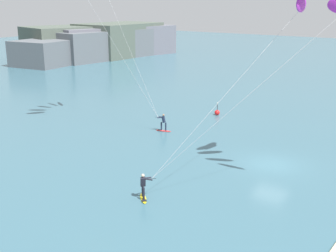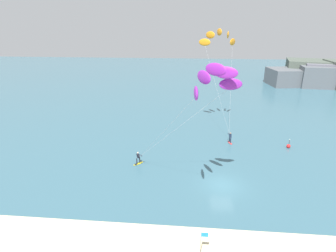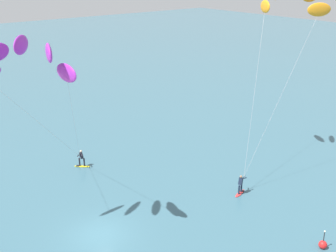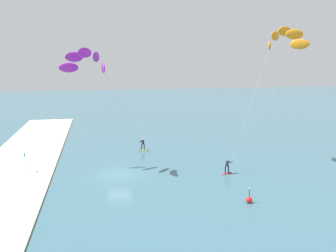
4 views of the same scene
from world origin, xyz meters
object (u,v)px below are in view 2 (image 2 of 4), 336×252
object	(u,v)px
kitesurfer_nearshore	(211,83)
beach_flag	(203,239)
kitesurfer_mid_water	(219,41)
marker_buoy	(289,146)

from	to	relation	value
kitesurfer_nearshore	beach_flag	bearing A→B (deg)	-93.82
kitesurfer_mid_water	kitesurfer_nearshore	bearing A→B (deg)	-96.32
kitesurfer_mid_water	beach_flag	xyz separation A→B (m)	(-2.90, -29.05, -12.75)
kitesurfer_nearshore	beach_flag	xyz separation A→B (m)	(-0.49, -7.29, -10.39)
beach_flag	kitesurfer_mid_water	bearing A→B (deg)	84.31
kitesurfer_mid_water	marker_buoy	world-z (taller)	kitesurfer_mid_water
marker_buoy	beach_flag	distance (m)	24.85
kitesurfer_nearshore	marker_buoy	distance (m)	22.09
kitesurfer_mid_water	marker_buoy	bearing A→B (deg)	-38.03
kitesurfer_mid_water	beach_flag	bearing A→B (deg)	-95.69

